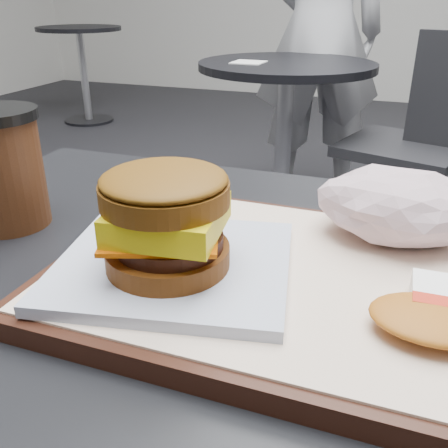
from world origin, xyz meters
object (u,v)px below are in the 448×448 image
Objects in this scene: customer_table at (232,438)px; serving_tray at (281,279)px; breakfast_sandwich at (169,231)px; crumpled_wrapper at (397,205)px; coffee_cup at (2,167)px; neighbor_chair at (424,137)px; neighbor_table at (285,113)px; patron at (320,31)px.

customer_table is 0.20m from serving_tray.
breakfast_sandwich reaches higher than crumpled_wrapper.
coffee_cup reaches higher than neighbor_chair.
breakfast_sandwich is 1.73m from neighbor_table.
neighbor_table is (-0.35, 1.65, -0.03)m from customer_table.
neighbor_chair reaches higher than serving_tray.
customer_table is at bearing 36.16° from breakfast_sandwich.
customer_table is 6.38× the size of coffee_cup.
neighbor_table is (-0.08, 1.61, -0.28)m from coffee_cup.
serving_tray is at bearing 9.60° from customer_table.
coffee_cup is at bearing 172.51° from customer_table.
customer_table is 0.37m from coffee_cup.
coffee_cup reaches higher than breakfast_sandwich.
crumpled_wrapper is 1.54m from neighbor_chair.
coffee_cup is at bearing 163.28° from breakfast_sandwich.
neighbor_table is 0.85× the size of neighbor_chair.
breakfast_sandwich reaches higher than serving_tray.
patron is at bearing 98.33° from customer_table.
coffee_cup is 2.08m from patron.
serving_tray is 0.23× the size of patron.
serving_tray is at bearing -130.94° from crumpled_wrapper.
coffee_cup is 1.64m from neighbor_table.
serving_tray is 1.63m from neighbor_chair.
neighbor_chair is 0.53× the size of patron.
patron is at bearing 102.17° from crumpled_wrapper.
breakfast_sandwich is at bearing 76.98° from patron.
serving_tray is 1.73× the size of breakfast_sandwich.
neighbor_chair reaches higher than crumpled_wrapper.
customer_table reaches higher than neighbor_table.
coffee_cup is 0.08× the size of patron.
crumpled_wrapper is at bearing 39.03° from breakfast_sandwich.
coffee_cup reaches higher than customer_table.
neighbor_table is at bearing 92.83° from coffee_cup.
breakfast_sandwich is 0.29× the size of neighbor_table.
neighbor_table is at bearing 100.30° from breakfast_sandwich.
patron reaches higher than coffee_cup.
breakfast_sandwich is 0.25× the size of neighbor_chair.
neighbor_chair is at bearing 84.50° from serving_tray.
patron reaches higher than serving_tray.
breakfast_sandwich is at bearing -155.02° from serving_tray.
patron is at bearing 99.41° from serving_tray.
patron is (-0.27, 2.15, 0.00)m from breakfast_sandwich.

